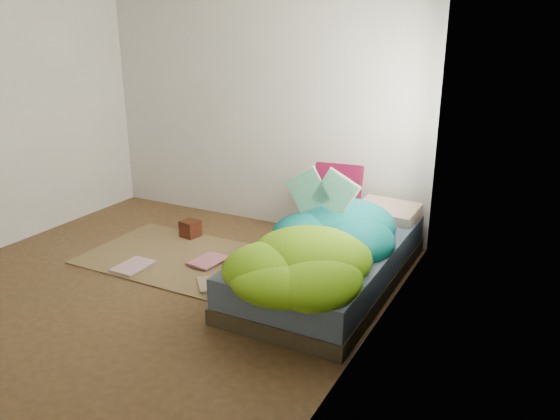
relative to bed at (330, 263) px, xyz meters
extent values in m
cube|color=#44311A|center=(-1.22, -0.72, -0.17)|extent=(3.50, 3.50, 0.00)
cube|color=silver|center=(-1.22, 1.03, 1.13)|extent=(3.50, 0.04, 2.60)
cube|color=silver|center=(0.53, -0.72, 1.13)|extent=(0.04, 3.50, 2.60)
cube|color=white|center=(0.52, 0.18, 1.23)|extent=(0.01, 1.00, 1.20)
cube|color=#312A1B|center=(0.00, 0.00, -0.11)|extent=(1.00, 2.00, 0.12)
cube|color=#4A5A77|center=(0.00, 0.00, 0.06)|extent=(0.98, 1.96, 0.22)
cube|color=brown|center=(-1.37, -0.17, -0.16)|extent=(1.60, 1.10, 0.01)
cube|color=beige|center=(0.22, 0.76, 0.23)|extent=(0.55, 0.38, 0.12)
cube|color=#4D051D|center=(-0.27, 0.80, 0.38)|extent=(0.44, 0.19, 0.42)
cube|color=#3C1C0D|center=(-1.57, 0.28, -0.08)|extent=(0.18, 0.18, 0.16)
imported|color=beige|center=(-1.68, -0.53, -0.14)|extent=(0.24, 0.33, 0.03)
imported|color=pink|center=(-1.18, -0.14, -0.14)|extent=(0.28, 0.35, 0.03)
imported|color=tan|center=(-0.87, -0.57, -0.15)|extent=(0.33, 0.33, 0.02)
camera|label=1|loc=(1.48, -3.68, 1.78)|focal=35.00mm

